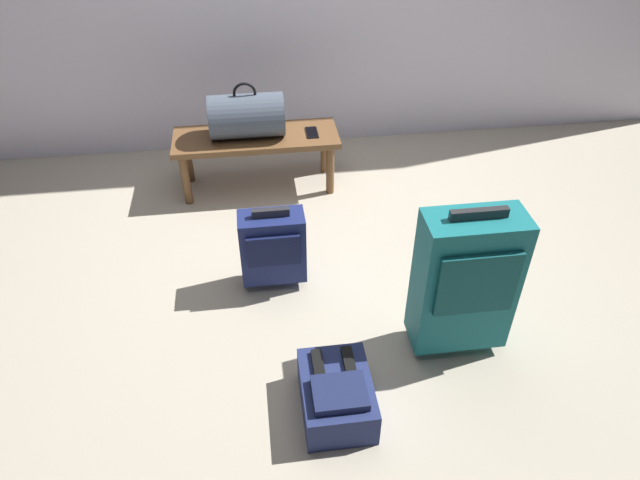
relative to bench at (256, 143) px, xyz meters
name	(u,v)px	position (x,y,z in m)	size (l,w,h in m)	color
ground_plane	(322,285)	(0.27, -0.98, -0.31)	(6.60, 6.60, 0.00)	#B2A893
bench	(256,143)	(0.00, 0.00, 0.00)	(1.00, 0.36, 0.36)	brown
duffel_bag_slate	(247,116)	(-0.04, 0.00, 0.19)	(0.44, 0.26, 0.34)	#475160
cell_phone	(312,132)	(0.34, -0.02, 0.06)	(0.07, 0.14, 0.01)	black
suitcase_upright_teal	(465,281)	(0.82, -1.45, 0.07)	(0.41, 0.23, 0.75)	#14666B
suitcase_small_navy	(273,246)	(0.03, -0.93, -0.07)	(0.32, 0.18, 0.46)	navy
backpack_navy	(337,395)	(0.23, -1.73, -0.22)	(0.28, 0.38, 0.21)	navy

